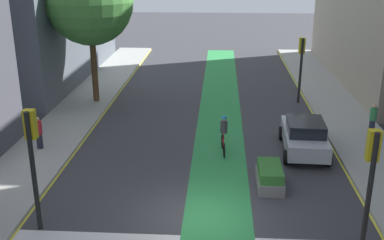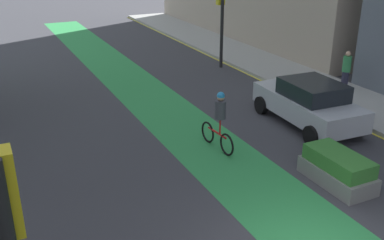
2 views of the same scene
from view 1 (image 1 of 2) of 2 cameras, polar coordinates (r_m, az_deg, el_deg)
name	(u,v)px [view 1 (image 1 of 2)]	position (r m, az deg, el deg)	size (l,w,h in m)	color
ground_plane	(199,218)	(16.65, 0.86, -11.78)	(120.00, 120.00, 0.00)	#38383D
bike_lane_paint	(218,218)	(16.63, 3.15, -11.83)	(2.40, 60.00, 0.01)	#2D8C47
curb_stripe_left	(30,212)	(17.90, -19.05, -10.53)	(0.16, 60.00, 0.01)	yellow
curb_stripe_right	(376,224)	(17.48, 21.35, -11.61)	(0.16, 60.00, 0.01)	yellow
traffic_signal_near_right	(371,168)	(14.82, 20.89, -5.40)	(0.35, 0.52, 3.87)	black
traffic_signal_near_left	(32,147)	(15.70, -18.81, -3.14)	(0.35, 0.52, 4.10)	black
traffic_signal_far_right	(301,57)	(29.09, 13.10, 7.39)	(0.35, 0.52, 3.95)	black
car_silver_right_far	(304,136)	(22.09, 13.46, -1.85)	(2.18, 4.28, 1.57)	#B2B7BF
cyclist_in_lane	(224,134)	(21.30, 3.85, -1.65)	(0.32, 1.73, 1.86)	black
pedestrian_sidewalk_right_a	(373,119)	(24.90, 21.05, 0.13)	(0.34, 0.34, 1.56)	#262638
pedestrian_sidewalk_left_a	(39,133)	(22.64, -18.08, -1.45)	(0.34, 0.34, 1.52)	#262638
street_tree_near	(90,2)	(28.28, -12.31, 13.83)	(5.01, 5.01, 8.43)	brown
median_planter	(270,176)	(18.81, 9.40, -6.77)	(0.99, 2.00, 0.85)	slate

